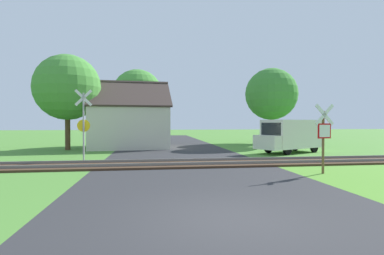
# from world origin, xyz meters

# --- Properties ---
(ground_plane) EXTENTS (160.00, 160.00, 0.00)m
(ground_plane) POSITION_xyz_m (0.00, 0.00, 0.00)
(ground_plane) COLOR #4C8433
(road_asphalt) EXTENTS (8.33, 80.00, 0.01)m
(road_asphalt) POSITION_xyz_m (0.00, 2.00, 0.00)
(road_asphalt) COLOR #2D2D30
(road_asphalt) RESTS_ON ground
(rail_track) EXTENTS (60.00, 2.60, 0.22)m
(rail_track) POSITION_xyz_m (0.00, 8.31, 0.06)
(rail_track) COLOR #422D1E
(rail_track) RESTS_ON ground
(stop_sign_near) EXTENTS (0.87, 0.18, 2.81)m
(stop_sign_near) POSITION_xyz_m (5.23, 5.03, 1.61)
(stop_sign_near) COLOR brown
(stop_sign_near) RESTS_ON ground
(crossing_sign_far) EXTENTS (0.87, 0.20, 3.78)m
(crossing_sign_far) POSITION_xyz_m (-5.07, 10.01, 2.10)
(crossing_sign_far) COLOR #9E9EA5
(crossing_sign_far) RESTS_ON ground
(house) EXTENTS (6.77, 6.07, 5.47)m
(house) POSITION_xyz_m (-3.35, 18.86, 1.86)
(house) COLOR beige
(house) RESTS_ON ground
(tree_left) EXTENTS (4.91, 4.91, 7.16)m
(tree_left) POSITION_xyz_m (-7.81, 17.52, 4.69)
(tree_left) COLOR #513823
(tree_left) RESTS_ON ground
(tree_center) EXTENTS (4.59, 4.59, 6.86)m
(tree_center) POSITION_xyz_m (-2.77, 21.49, 4.55)
(tree_center) COLOR #513823
(tree_center) RESTS_ON ground
(tree_far) EXTENTS (4.80, 4.80, 7.50)m
(tree_far) POSITION_xyz_m (10.52, 22.86, 5.08)
(tree_far) COLOR #513823
(tree_far) RESTS_ON ground
(tree_right) EXTENTS (4.48, 4.48, 6.77)m
(tree_right) POSITION_xyz_m (8.78, 18.68, 4.52)
(tree_right) COLOR #513823
(tree_right) RESTS_ON ground
(mail_truck) EXTENTS (5.21, 3.83, 2.24)m
(mail_truck) POSITION_xyz_m (7.76, 13.09, 1.24)
(mail_truck) COLOR silver
(mail_truck) RESTS_ON ground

